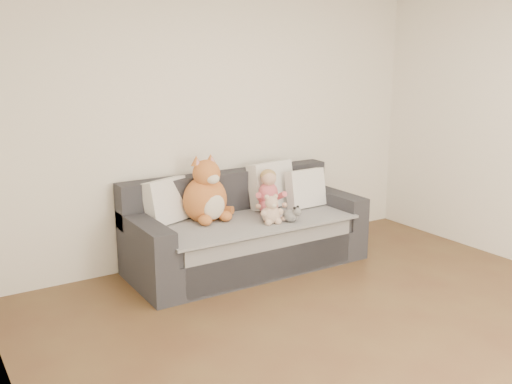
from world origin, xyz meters
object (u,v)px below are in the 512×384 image
Objects in this scene: sofa at (245,234)px; toddler at (269,195)px; plush_cat at (206,195)px; teddy_bear at (271,212)px; sippy_cup at (270,213)px.

toddler is (0.24, -0.03, 0.34)m from sofa.
teddy_bear is at bearing -48.83° from plush_cat.
plush_cat is 0.60m from sippy_cup.
sofa is 0.42m from toddler.
toddler is 0.69× the size of plush_cat.
sofa is 19.13× the size of sippy_cup.
teddy_bear is at bearing -73.27° from sofa.
toddler reaches higher than sofa.
teddy_bear is at bearing -115.45° from sippy_cup.
teddy_bear is 2.37× the size of sippy_cup.
sofa is at bearing -22.49° from plush_cat.
toddler is at bearing 71.44° from teddy_bear.
plush_cat is (-0.35, 0.10, 0.39)m from sofa.
toddler reaches higher than sippy_cup.
sofa is 5.03× the size of toddler.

